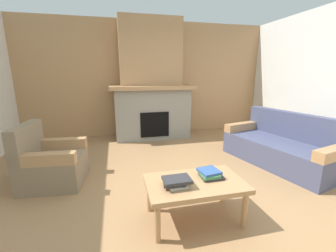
{
  "coord_description": "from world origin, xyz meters",
  "views": [
    {
      "loc": [
        -0.83,
        -2.46,
        1.51
      ],
      "look_at": [
        0.02,
        1.05,
        0.63
      ],
      "focal_mm": 23.37,
      "sensor_mm": 36.0,
      "label": 1
    }
  ],
  "objects_px": {
    "fireplace": "(151,88)",
    "armchair": "(50,163)",
    "couch": "(282,147)",
    "coffee_table": "(195,186)"
  },
  "relations": [
    {
      "from": "armchair",
      "to": "coffee_table",
      "type": "distance_m",
      "value": 2.06
    },
    {
      "from": "couch",
      "to": "coffee_table",
      "type": "xyz_separation_m",
      "value": [
        -1.95,
        -1.04,
        0.09
      ]
    },
    {
      "from": "fireplace",
      "to": "armchair",
      "type": "distance_m",
      "value": 2.78
    },
    {
      "from": "couch",
      "to": "coffee_table",
      "type": "bearing_deg",
      "value": -151.83
    },
    {
      "from": "fireplace",
      "to": "armchair",
      "type": "height_order",
      "value": "fireplace"
    },
    {
      "from": "fireplace",
      "to": "armchair",
      "type": "xyz_separation_m",
      "value": [
        -1.75,
        -1.97,
        -0.87
      ]
    },
    {
      "from": "fireplace",
      "to": "coffee_table",
      "type": "bearing_deg",
      "value": -91.47
    },
    {
      "from": "armchair",
      "to": "coffee_table",
      "type": "relative_size",
      "value": 0.85
    },
    {
      "from": "coffee_table",
      "to": "armchair",
      "type": "bearing_deg",
      "value": 144.27
    },
    {
      "from": "couch",
      "to": "armchair",
      "type": "xyz_separation_m",
      "value": [
        -3.62,
        0.16,
        0.01
      ]
    }
  ]
}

